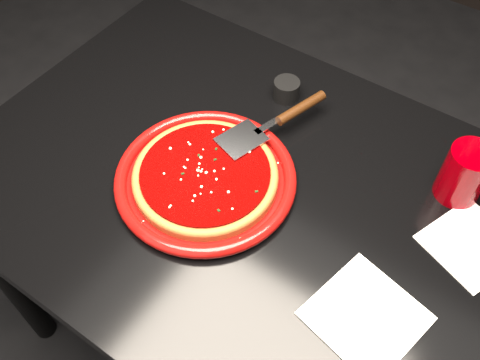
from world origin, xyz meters
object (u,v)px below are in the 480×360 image
table (258,281)px  ramekin (286,90)px  plate (206,178)px  pizza_server (274,122)px  cup (464,174)px

table → ramekin: 0.48m
table → plate: 0.40m
table → plate: size_ratio=3.42×
pizza_server → cup: bearing=28.8°
table → pizza_server: bearing=115.1°
pizza_server → cup: 0.37m
cup → ramekin: bearing=174.4°
table → cup: 0.57m
plate → pizza_server: size_ratio=1.16×
cup → pizza_server: bearing=-168.0°
table → ramekin: (-0.10, 0.25, 0.40)m
plate → ramekin: (0.00, 0.29, 0.01)m
plate → pizza_server: bearing=76.2°
table → pizza_server: (-0.06, 0.13, 0.42)m
plate → table: bearing=22.4°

